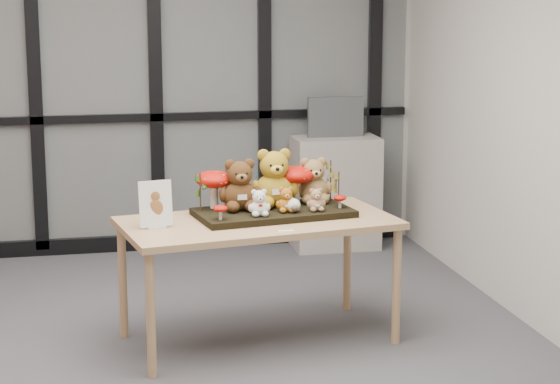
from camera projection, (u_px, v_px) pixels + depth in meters
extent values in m
plane|color=#4C4C51|center=(119.00, 366.00, 5.56)|extent=(5.00, 5.00, 0.00)
plane|color=#BAB7AF|center=(95.00, 72.00, 7.67)|extent=(5.00, 0.00, 5.00)
plane|color=#BAB7AF|center=(152.00, 219.00, 2.88)|extent=(5.00, 0.00, 5.00)
plane|color=#BAB7AF|center=(553.00, 101.00, 5.78)|extent=(0.00, 5.00, 5.00)
cube|color=#2D383F|center=(96.00, 73.00, 7.64)|extent=(4.90, 0.02, 2.70)
cube|color=black|center=(102.00, 244.00, 7.91)|extent=(4.90, 0.06, 0.12)
cube|color=black|center=(97.00, 119.00, 7.71)|extent=(4.90, 0.06, 0.06)
cube|color=black|center=(34.00, 74.00, 7.55)|extent=(0.10, 0.06, 2.70)
cube|color=black|center=(155.00, 72.00, 7.73)|extent=(0.10, 0.06, 2.70)
cube|color=black|center=(264.00, 70.00, 7.90)|extent=(0.10, 0.06, 2.70)
cube|color=black|center=(375.00, 68.00, 8.09)|extent=(0.10, 0.06, 2.70)
cube|color=tan|center=(258.00, 223.00, 5.82)|extent=(1.66, 1.02, 0.04)
cylinder|color=tan|center=(151.00, 316.00, 5.33)|extent=(0.05, 0.05, 0.69)
cylinder|color=tan|center=(123.00, 281.00, 5.95)|extent=(0.05, 0.05, 0.69)
cylinder|color=tan|center=(397.00, 286.00, 5.84)|extent=(0.05, 0.05, 0.69)
cylinder|color=tan|center=(347.00, 258.00, 6.46)|extent=(0.05, 0.05, 0.69)
cube|color=black|center=(273.00, 213.00, 5.91)|extent=(0.95, 0.58, 0.04)
cube|color=silver|center=(156.00, 227.00, 5.62)|extent=(0.11, 0.07, 0.01)
cube|color=white|center=(156.00, 204.00, 5.60)|extent=(0.19, 0.06, 0.26)
ellipsoid|color=brown|center=(156.00, 208.00, 5.59)|extent=(0.08, 0.01, 0.09)
ellipsoid|color=brown|center=(155.00, 196.00, 5.58)|extent=(0.05, 0.01, 0.05)
cube|color=white|center=(286.00, 231.00, 5.55)|extent=(0.09, 0.03, 0.00)
cube|color=#A0968E|center=(335.00, 193.00, 7.98)|extent=(0.66, 0.39, 0.89)
cube|color=#46494E|center=(335.00, 117.00, 7.88)|extent=(0.44, 0.05, 0.31)
cube|color=black|center=(336.00, 117.00, 7.86)|extent=(0.39, 0.00, 0.26)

